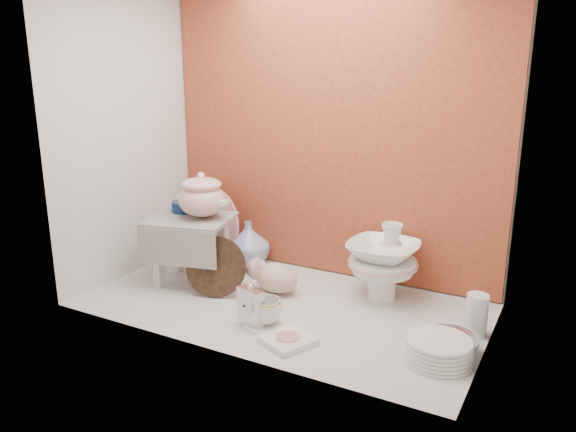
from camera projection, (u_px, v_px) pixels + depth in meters
name	position (u px, v px, depth m)	size (l,w,h in m)	color
ground	(282.00, 304.00, 2.58)	(1.80, 1.80, 0.00)	silver
niche_shell	(301.00, 97.00, 2.49)	(1.86, 1.03, 1.53)	#A75329
step_stool	(192.00, 250.00, 2.81)	(0.39, 0.34, 0.33)	silver
soup_tureen	(202.00, 195.00, 2.73)	(0.27, 0.27, 0.23)	white
cobalt_bowl	(186.00, 206.00, 2.88)	(0.15, 0.15, 0.05)	#0A1F52
floral_platter	(208.00, 223.00, 3.12)	(0.42, 0.07, 0.42)	silver
blue_white_vase	(248.00, 243.00, 3.06)	(0.23, 0.23, 0.24)	white
lacquer_tray	(216.00, 267.00, 2.65)	(0.29, 0.09, 0.29)	black
mantel_clock	(251.00, 306.00, 2.34)	(0.13, 0.04, 0.19)	silver
plush_pig	(277.00, 277.00, 2.69)	(0.27, 0.19, 0.16)	#CA9F8E
teacup_saucer	(266.00, 324.00, 2.37)	(0.19, 0.19, 0.01)	white
gold_rim_teacup	(266.00, 311.00, 2.36)	(0.14, 0.14, 0.11)	white
lattice_dish	(288.00, 340.00, 2.22)	(0.18, 0.18, 0.03)	white
dinner_plate_stack	(439.00, 350.00, 2.08)	(0.26, 0.26, 0.09)	white
crystal_bowl	(451.00, 343.00, 2.15)	(0.21, 0.21, 0.07)	silver
clear_glass_vase	(476.00, 315.00, 2.27)	(0.09, 0.09, 0.18)	silver
porcelain_tower	(383.00, 261.00, 2.60)	(0.33, 0.33, 0.37)	white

